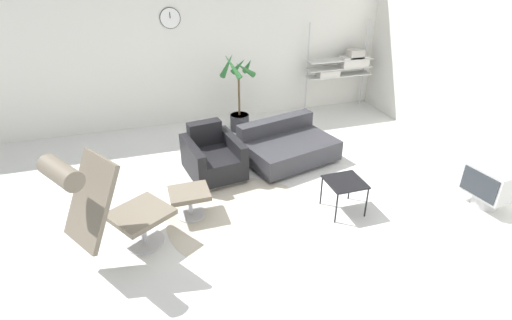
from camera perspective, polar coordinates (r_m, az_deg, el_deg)
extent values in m
plane|color=silver|center=(5.29, -1.64, -5.78)|extent=(12.00, 12.00, 0.00)
cube|color=silver|center=(7.37, -8.27, 15.87)|extent=(12.00, 0.06, 2.80)
cylinder|color=black|center=(7.18, -12.18, 19.20)|extent=(0.34, 0.01, 0.34)
cylinder|color=white|center=(7.18, -12.18, 19.20)|extent=(0.32, 0.02, 0.32)
cube|color=black|center=(7.16, -12.20, 19.57)|extent=(0.01, 0.01, 0.10)
cube|color=silver|center=(6.52, 30.29, 10.66)|extent=(0.06, 12.00, 2.80)
cylinder|color=#BCB29E|center=(5.00, -1.92, -8.13)|extent=(1.87, 1.87, 0.01)
cylinder|color=#BCBCC1|center=(4.79, -15.56, -11.17)|extent=(0.61, 0.61, 0.02)
cylinder|color=#BCBCC1|center=(4.68, -15.84, -9.47)|extent=(0.06, 0.06, 0.34)
cube|color=#6B6051|center=(4.55, -16.19, -7.39)|extent=(0.79, 0.78, 0.06)
cube|color=#6B6051|center=(4.14, -22.55, -5.40)|extent=(0.67, 0.70, 0.82)
cylinder|color=#6B6051|center=(3.88, -26.14, -1.65)|extent=(0.43, 0.52, 0.19)
cylinder|color=#BCBCC1|center=(5.09, -9.25, -7.62)|extent=(0.36, 0.36, 0.02)
cylinder|color=#BCBCC1|center=(5.01, -9.38, -6.27)|extent=(0.05, 0.05, 0.27)
cube|color=#6B6051|center=(4.92, -9.53, -4.69)|extent=(0.48, 0.41, 0.06)
cube|color=silver|center=(5.85, -5.95, -1.95)|extent=(0.69, 0.78, 0.06)
cube|color=black|center=(5.76, -6.04, -0.35)|extent=(0.61, 0.91, 0.31)
cube|color=black|center=(5.89, -7.35, 3.88)|extent=(0.51, 0.25, 0.35)
cube|color=black|center=(5.81, -3.29, 1.11)|extent=(0.24, 0.86, 0.50)
cube|color=black|center=(5.63, -8.98, -0.15)|extent=(0.24, 0.86, 0.50)
cube|color=black|center=(6.24, 4.68, 0.12)|extent=(1.35, 1.07, 0.05)
cube|color=#333338|center=(6.15, 4.75, 1.57)|extent=(1.52, 1.24, 0.30)
cube|color=#333338|center=(6.31, 2.85, 5.02)|extent=(1.34, 0.52, 0.23)
cube|color=black|center=(5.01, 12.63, -3.07)|extent=(0.45, 0.45, 0.02)
cylinder|color=black|center=(4.89, 11.40, -6.80)|extent=(0.02, 0.02, 0.41)
cylinder|color=black|center=(5.07, 15.51, -5.88)|extent=(0.02, 0.02, 0.41)
cylinder|color=black|center=(5.18, 9.32, -4.33)|extent=(0.02, 0.02, 0.41)
cylinder|color=black|center=(5.36, 13.26, -3.56)|extent=(0.02, 0.02, 0.41)
cylinder|color=#B7B7B7|center=(5.94, 29.91, -4.89)|extent=(0.32, 0.32, 0.18)
cube|color=#B7B7B7|center=(5.81, 30.57, -2.57)|extent=(0.50, 0.59, 0.38)
cube|color=#282D33|center=(5.64, 29.26, -3.11)|extent=(0.08, 0.48, 0.32)
cylinder|color=#333338|center=(7.24, -2.36, 5.43)|extent=(0.34, 0.34, 0.29)
cylinder|color=#382819|center=(7.19, -2.38, 6.40)|extent=(0.31, 0.31, 0.02)
cylinder|color=brown|center=(7.05, -2.44, 9.25)|extent=(0.04, 0.04, 0.74)
cone|color=#2D6B33|center=(6.95, -1.16, 13.36)|extent=(0.11, 0.40, 0.36)
cone|color=#2D6B33|center=(7.01, -2.52, 13.27)|extent=(0.30, 0.17, 0.30)
cone|color=#2D6B33|center=(6.99, -4.10, 13.37)|extent=(0.37, 0.42, 0.36)
cone|color=#2D6B33|center=(6.77, -3.39, 13.20)|extent=(0.31, 0.37, 0.41)
cone|color=#2D6B33|center=(6.76, -1.60, 12.85)|extent=(0.43, 0.24, 0.34)
cylinder|color=#BCBCC1|center=(7.94, 7.33, 12.80)|extent=(0.03, 0.03, 1.72)
cylinder|color=#BCBCC1|center=(8.52, 15.18, 13.15)|extent=(0.03, 0.03, 1.72)
cube|color=silver|center=(8.15, 11.68, 11.78)|extent=(1.30, 0.28, 0.02)
cube|color=silver|center=(8.11, 11.79, 12.78)|extent=(1.30, 0.28, 0.02)
cube|color=silver|center=(8.07, 11.90, 13.85)|extent=(1.30, 0.28, 0.02)
cube|color=beige|center=(8.01, 10.22, 12.14)|extent=(0.42, 0.24, 0.11)
cube|color=silver|center=(8.22, 13.83, 13.55)|extent=(0.55, 0.24, 0.19)
cube|color=#B7B2A8|center=(8.19, 14.00, 14.53)|extent=(0.29, 0.24, 0.16)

